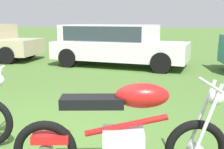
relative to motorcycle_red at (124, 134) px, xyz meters
name	(u,v)px	position (x,y,z in m)	size (l,w,h in m)	color
motorcycle_red	(124,134)	(0.00, 0.00, 0.00)	(2.10, 0.82, 1.02)	black
car_white	(115,42)	(-1.44, 7.12, 0.34)	(4.83, 2.56, 1.43)	silver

